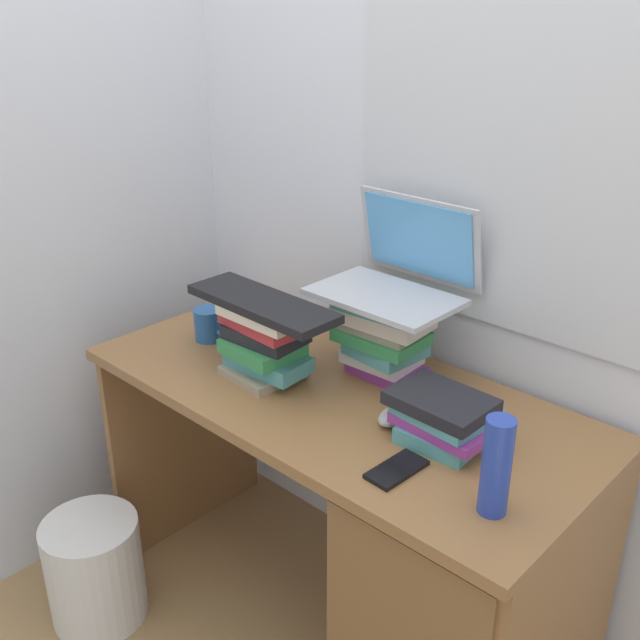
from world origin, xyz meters
name	(u,v)px	position (x,y,z in m)	size (l,w,h in m)	color
ground_plane	(334,617)	(0.00, 0.00, 0.00)	(6.00, 6.00, 0.00)	#9E7A4C
wall_back	(432,149)	(0.00, 0.35, 1.30)	(6.00, 0.06, 2.60)	silver
wall_left	(116,126)	(-0.87, 0.00, 1.30)	(0.05, 6.00, 2.60)	silver
desk	(432,567)	(0.33, -0.02, 0.41)	(1.32, 0.61, 0.76)	olive
book_stack_tall	(383,336)	(0.04, 0.14, 0.87)	(0.24, 0.18, 0.21)	#8C338C
book_stack_keyboard_riser	(266,341)	(-0.18, -0.07, 0.86)	(0.24, 0.17, 0.20)	gray
book_stack_side	(444,418)	(0.32, -0.01, 0.81)	(0.23, 0.18, 0.11)	teal
laptop	(399,272)	(0.03, 0.20, 1.02)	(0.36, 0.28, 0.24)	#B7BABF
keyboard	(262,303)	(-0.18, -0.08, 0.96)	(0.42, 0.14, 0.02)	black
computer_mouse	(395,415)	(0.20, -0.02, 0.77)	(0.06, 0.10, 0.04)	#A5A8AD
mug	(209,324)	(-0.46, -0.03, 0.80)	(0.12, 0.08, 0.09)	#265999
water_bottle	(496,467)	(0.53, -0.15, 0.86)	(0.06, 0.06, 0.20)	#263FA5
cell_phone	(397,469)	(0.32, -0.17, 0.76)	(0.07, 0.14, 0.01)	black
wastebasket	(95,570)	(-0.51, -0.45, 0.16)	(0.27, 0.27, 0.32)	silver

